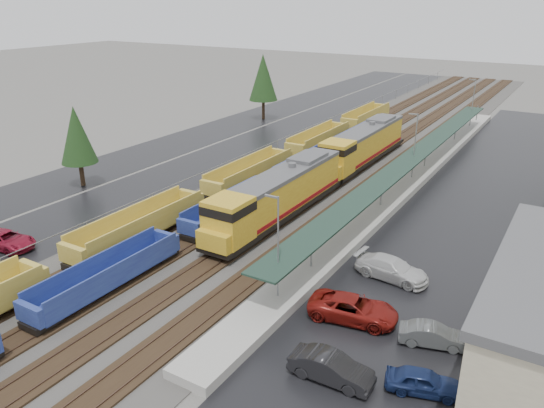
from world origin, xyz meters
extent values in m
cube|color=#302D2B|center=(0.00, 60.00, 0.04)|extent=(20.00, 160.00, 0.08)
cube|color=black|center=(-6.00, 60.00, 0.15)|extent=(2.60, 160.00, 0.15)
cube|color=#473326|center=(-6.72, 60.00, 0.27)|extent=(0.08, 160.00, 0.07)
cube|color=#473326|center=(-5.28, 60.00, 0.27)|extent=(0.08, 160.00, 0.07)
cube|color=black|center=(-2.00, 60.00, 0.15)|extent=(2.60, 160.00, 0.15)
cube|color=#473326|center=(-2.72, 60.00, 0.27)|extent=(0.08, 160.00, 0.07)
cube|color=#473326|center=(-1.28, 60.00, 0.27)|extent=(0.08, 160.00, 0.07)
cube|color=black|center=(2.00, 60.00, 0.15)|extent=(2.60, 160.00, 0.15)
cube|color=#473326|center=(1.28, 60.00, 0.27)|extent=(0.08, 160.00, 0.07)
cube|color=#473326|center=(2.72, 60.00, 0.27)|extent=(0.08, 160.00, 0.07)
cube|color=black|center=(6.00, 60.00, 0.15)|extent=(2.60, 160.00, 0.15)
cube|color=#473326|center=(5.28, 60.00, 0.27)|extent=(0.08, 160.00, 0.07)
cube|color=#473326|center=(6.72, 60.00, 0.27)|extent=(0.08, 160.00, 0.07)
cube|color=black|center=(-15.00, 60.00, 0.01)|extent=(10.00, 160.00, 0.02)
cube|color=black|center=(-25.00, 60.00, 0.01)|extent=(9.00, 160.00, 0.02)
cube|color=black|center=(19.00, 50.00, 0.01)|extent=(16.00, 100.00, 0.02)
cube|color=#9E9B93|center=(9.50, 50.00, 0.35)|extent=(3.00, 80.00, 0.70)
cylinder|color=gray|center=(9.50, 25.00, 1.90)|extent=(0.16, 0.16, 2.40)
cylinder|color=gray|center=(9.50, 40.00, 1.90)|extent=(0.16, 0.16, 2.40)
cylinder|color=gray|center=(9.50, 55.00, 1.90)|extent=(0.16, 0.16, 2.40)
cylinder|color=gray|center=(9.50, 70.00, 1.90)|extent=(0.16, 0.16, 2.40)
cylinder|color=gray|center=(9.50, 85.00, 1.90)|extent=(0.16, 0.16, 2.40)
cube|color=#1B3227|center=(9.50, 50.00, 3.20)|extent=(2.60, 65.00, 0.15)
cylinder|color=gray|center=(9.50, 20.00, 4.00)|extent=(0.12, 0.12, 8.00)
cube|color=gray|center=(9.00, 20.00, 7.90)|extent=(1.00, 0.15, 0.12)
cylinder|color=gray|center=(9.50, 50.00, 4.00)|extent=(0.12, 0.12, 8.00)
cube|color=gray|center=(9.00, 50.00, 7.90)|extent=(1.00, 0.15, 0.12)
cylinder|color=gray|center=(9.50, 80.00, 4.00)|extent=(0.12, 0.12, 8.00)
cube|color=gray|center=(9.00, 80.00, 7.90)|extent=(1.00, 0.15, 0.12)
cylinder|color=gray|center=(-9.50, 12.00, 1.00)|extent=(0.08, 0.08, 2.00)
cylinder|color=gray|center=(-9.50, 20.00, 1.00)|extent=(0.08, 0.08, 2.00)
cylinder|color=gray|center=(-9.50, 28.00, 1.00)|extent=(0.08, 0.08, 2.00)
cylinder|color=gray|center=(-9.50, 36.00, 1.00)|extent=(0.08, 0.08, 2.00)
cylinder|color=gray|center=(-9.50, 44.00, 1.00)|extent=(0.08, 0.08, 2.00)
cylinder|color=gray|center=(-9.50, 52.00, 1.00)|extent=(0.08, 0.08, 2.00)
cylinder|color=gray|center=(-9.50, 60.00, 1.00)|extent=(0.08, 0.08, 2.00)
cylinder|color=gray|center=(-9.50, 68.00, 1.00)|extent=(0.08, 0.08, 2.00)
cylinder|color=gray|center=(-9.50, 76.00, 1.00)|extent=(0.08, 0.08, 2.00)
cylinder|color=gray|center=(-9.50, 84.00, 1.00)|extent=(0.08, 0.08, 2.00)
cylinder|color=gray|center=(-9.50, 92.00, 1.00)|extent=(0.08, 0.08, 2.00)
cylinder|color=gray|center=(-9.50, 100.00, 1.00)|extent=(0.08, 0.08, 2.00)
cylinder|color=gray|center=(-9.50, 108.00, 1.00)|extent=(0.08, 0.08, 2.00)
cylinder|color=gray|center=(-9.50, 116.00, 1.00)|extent=(0.08, 0.08, 2.00)
cylinder|color=gray|center=(-9.50, 124.00, 1.00)|extent=(0.08, 0.08, 2.00)
cylinder|color=gray|center=(-9.50, 132.00, 1.00)|extent=(0.08, 0.08, 2.00)
cube|color=gray|center=(-9.50, 60.00, 2.00)|extent=(0.05, 160.00, 0.05)
ellipsoid|color=#4D5945|center=(-30.00, 200.00, 0.00)|extent=(154.00, 110.00, 19.80)
cylinder|color=#332316|center=(-22.00, 30.00, 1.35)|extent=(0.50, 0.50, 2.70)
cone|color=black|center=(-22.00, 30.00, 5.85)|extent=(3.96, 3.96, 6.30)
cylinder|color=#332316|center=(-23.00, 70.00, 1.65)|extent=(0.50, 0.50, 3.30)
cone|color=black|center=(-23.00, 70.00, 7.15)|extent=(4.84, 4.84, 7.70)
cube|color=black|center=(2.00, 33.19, 0.89)|extent=(3.23, 21.55, 0.43)
cube|color=#BF8E1C|center=(2.00, 34.27, 2.72)|extent=(3.02, 17.24, 3.23)
cube|color=#BF8E1C|center=(2.00, 24.79, 2.94)|extent=(3.23, 3.45, 3.66)
cube|color=black|center=(2.00, 24.79, 4.02)|extent=(3.29, 3.50, 0.75)
cube|color=#BF8E1C|center=(2.00, 22.85, 1.86)|extent=(3.02, 1.08, 1.51)
cube|color=#59595B|center=(2.00, 34.27, 4.45)|extent=(3.07, 17.24, 0.38)
cube|color=maroon|center=(0.47, 34.27, 1.43)|extent=(0.04, 17.24, 0.38)
cube|color=maroon|center=(3.53, 34.27, 1.43)|extent=(0.04, 17.24, 0.38)
cube|color=black|center=(2.00, 33.19, 0.46)|extent=(2.37, 6.46, 0.65)
cube|color=black|center=(2.00, 25.65, 0.57)|extent=(2.59, 4.31, 0.54)
cube|color=black|center=(2.00, 40.73, 0.57)|extent=(2.59, 4.31, 0.54)
cylinder|color=#59595B|center=(2.00, 35.34, 4.77)|extent=(0.75, 0.75, 0.54)
cube|color=#59595B|center=(2.00, 38.58, 4.72)|extent=(2.59, 4.31, 0.54)
cube|color=black|center=(2.00, 54.19, 0.89)|extent=(3.23, 21.55, 0.43)
cube|color=#BF8E1C|center=(2.00, 55.27, 2.72)|extent=(3.02, 17.24, 3.23)
cube|color=#BF8E1C|center=(2.00, 45.79, 2.94)|extent=(3.23, 3.45, 3.66)
cube|color=black|center=(2.00, 45.79, 4.02)|extent=(3.29, 3.50, 0.75)
cube|color=#BF8E1C|center=(2.00, 43.85, 1.86)|extent=(3.02, 1.08, 1.51)
cube|color=#59595B|center=(2.00, 55.27, 4.45)|extent=(3.07, 17.24, 0.38)
cube|color=maroon|center=(0.47, 55.27, 1.43)|extent=(0.04, 17.24, 0.38)
cube|color=maroon|center=(3.53, 55.27, 1.43)|extent=(0.04, 17.24, 0.38)
cube|color=black|center=(2.00, 54.19, 0.46)|extent=(2.37, 6.46, 0.65)
cube|color=black|center=(2.00, 46.65, 0.57)|extent=(2.59, 4.31, 0.54)
cube|color=black|center=(2.00, 61.73, 0.57)|extent=(2.59, 4.31, 0.54)
cylinder|color=#59595B|center=(2.00, 56.34, 4.77)|extent=(0.75, 0.75, 0.54)
cube|color=#59595B|center=(2.00, 59.58, 4.72)|extent=(2.59, 4.31, 0.54)
cube|color=gold|center=(-6.00, 12.28, 1.64)|extent=(2.78, 0.54, 1.50)
cube|color=black|center=(-6.00, 11.53, 0.57)|extent=(2.14, 2.36, 0.54)
cube|color=gold|center=(-6.00, 22.64, 0.89)|extent=(2.78, 13.65, 0.27)
cube|color=gold|center=(-7.34, 22.64, 1.85)|extent=(0.16, 13.65, 1.93)
cube|color=gold|center=(-4.66, 22.64, 1.85)|extent=(0.16, 13.65, 1.93)
cube|color=gold|center=(-6.00, 15.60, 1.64)|extent=(2.78, 0.54, 1.50)
cube|color=gold|center=(-6.00, 29.68, 1.64)|extent=(2.78, 0.54, 1.50)
cube|color=black|center=(-6.00, 16.35, 0.57)|extent=(2.14, 2.36, 0.54)
cube|color=black|center=(-6.00, 28.93, 0.57)|extent=(2.14, 2.36, 0.54)
cube|color=gold|center=(-6.00, 40.04, 0.89)|extent=(2.78, 13.65, 0.27)
cube|color=gold|center=(-7.34, 40.04, 1.85)|extent=(0.16, 13.65, 1.93)
cube|color=gold|center=(-4.66, 40.04, 1.85)|extent=(0.16, 13.65, 1.93)
cube|color=gold|center=(-6.00, 33.00, 1.64)|extent=(2.78, 0.54, 1.50)
cube|color=gold|center=(-6.00, 47.08, 1.64)|extent=(2.78, 0.54, 1.50)
cube|color=black|center=(-6.00, 33.75, 0.57)|extent=(2.14, 2.36, 0.54)
cube|color=black|center=(-6.00, 46.33, 0.57)|extent=(2.14, 2.36, 0.54)
cube|color=gold|center=(-6.00, 57.44, 0.89)|extent=(2.78, 13.65, 0.27)
cube|color=gold|center=(-7.34, 57.44, 1.85)|extent=(0.16, 13.65, 1.93)
cube|color=gold|center=(-4.66, 57.44, 1.85)|extent=(0.16, 13.65, 1.93)
cube|color=gold|center=(-6.00, 50.40, 1.64)|extent=(2.78, 0.54, 1.50)
cube|color=gold|center=(-6.00, 64.48, 1.64)|extent=(2.78, 0.54, 1.50)
cube|color=black|center=(-6.00, 51.15, 0.57)|extent=(2.14, 2.36, 0.54)
cube|color=black|center=(-6.00, 63.73, 0.57)|extent=(2.14, 2.36, 0.54)
cube|color=gold|center=(-6.00, 74.84, 0.89)|extent=(2.78, 13.65, 0.27)
cube|color=gold|center=(-7.34, 74.84, 1.85)|extent=(0.16, 13.65, 1.93)
cube|color=gold|center=(-4.66, 74.84, 1.85)|extent=(0.16, 13.65, 1.93)
cube|color=gold|center=(-6.00, 67.80, 1.64)|extent=(2.78, 0.54, 1.50)
cube|color=gold|center=(-6.00, 81.88, 1.64)|extent=(2.78, 0.54, 1.50)
cube|color=black|center=(-6.00, 68.55, 0.57)|extent=(2.14, 2.36, 0.54)
cube|color=black|center=(-6.00, 81.13, 0.57)|extent=(2.14, 2.36, 0.54)
cube|color=navy|center=(-2.00, 15.30, 0.81)|extent=(2.40, 12.26, 0.23)
cube|color=navy|center=(-3.15, 15.30, 1.64)|extent=(0.14, 12.26, 1.66)
cube|color=navy|center=(-0.85, 15.30, 1.64)|extent=(0.14, 12.26, 1.66)
cube|color=navy|center=(-2.00, 8.99, 1.45)|extent=(2.40, 0.46, 1.29)
cube|color=navy|center=(-2.00, 21.62, 1.45)|extent=(2.40, 0.46, 1.29)
cube|color=black|center=(-2.00, 9.64, 0.53)|extent=(1.84, 2.03, 0.46)
cube|color=black|center=(-2.00, 20.97, 0.53)|extent=(1.84, 2.03, 0.46)
cube|color=navy|center=(-2.00, 30.79, 0.81)|extent=(2.40, 12.26, 0.23)
cube|color=navy|center=(-3.15, 30.79, 1.64)|extent=(0.14, 12.26, 1.66)
cube|color=navy|center=(-0.85, 30.79, 1.64)|extent=(0.14, 12.26, 1.66)
cube|color=navy|center=(-2.00, 24.48, 1.45)|extent=(2.40, 0.46, 1.29)
cube|color=navy|center=(-2.00, 37.10, 1.45)|extent=(2.40, 0.46, 1.29)
cube|color=black|center=(-2.00, 25.12, 0.53)|extent=(1.84, 2.03, 0.46)
cube|color=black|center=(-2.00, 36.46, 0.53)|extent=(1.84, 2.03, 0.46)
cube|color=navy|center=(-2.00, 46.27, 0.81)|extent=(2.40, 12.26, 0.23)
cube|color=navy|center=(-3.15, 46.27, 1.64)|extent=(0.14, 12.26, 1.66)
cube|color=navy|center=(-0.85, 46.27, 1.64)|extent=(0.14, 12.26, 1.66)
cube|color=navy|center=(-2.00, 39.96, 1.45)|extent=(2.40, 0.46, 1.29)
cube|color=navy|center=(-2.00, 52.59, 1.45)|extent=(2.40, 0.46, 1.29)
cube|color=black|center=(-2.00, 40.61, 0.53)|extent=(1.84, 2.03, 0.46)
cube|color=black|center=(-2.00, 51.94, 0.53)|extent=(1.84, 2.03, 0.46)
cube|color=navy|center=(-2.00, 61.76, 0.81)|extent=(2.40, 12.26, 0.23)
cube|color=navy|center=(-3.15, 61.76, 1.64)|extent=(0.14, 12.26, 1.66)
cube|color=navy|center=(-0.85, 61.76, 1.64)|extent=(0.14, 12.26, 1.66)
cube|color=navy|center=(-2.00, 55.45, 1.45)|extent=(2.40, 0.46, 1.29)
cube|color=navy|center=(-2.00, 68.07, 1.45)|extent=(2.40, 0.46, 1.29)
cube|color=black|center=(-2.00, 56.09, 0.53)|extent=(1.84, 2.03, 0.46)
cube|color=black|center=(-2.00, 67.43, 0.53)|extent=(1.84, 2.03, 0.46)
imported|color=maroon|center=(-14.67, 15.72, 0.74)|extent=(3.03, 5.54, 1.47)
imported|color=black|center=(15.99, 14.83, 0.79)|extent=(1.81, 4.83, 1.58)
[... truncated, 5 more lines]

